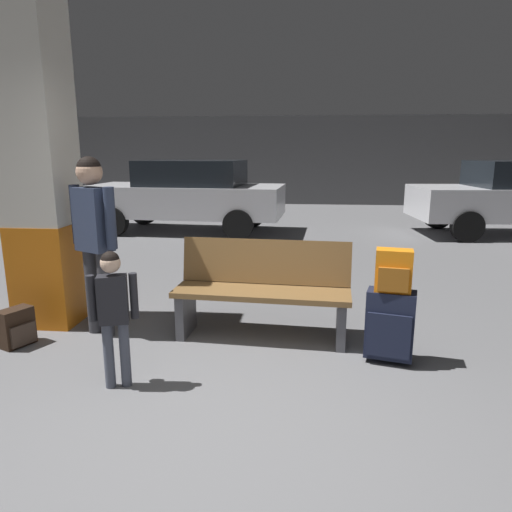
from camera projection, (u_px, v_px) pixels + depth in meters
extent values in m
cube|color=slate|center=(264.00, 275.00, 6.64)|extent=(18.00, 18.00, 0.10)
cube|color=#565658|center=(286.00, 161.00, 14.91)|extent=(18.00, 0.12, 2.80)
cube|color=orange|center=(50.00, 273.00, 4.62)|extent=(0.57, 0.57, 1.00)
cube|color=silver|center=(34.00, 109.00, 4.27)|extent=(0.56, 0.56, 2.15)
cube|color=brown|center=(261.00, 293.00, 4.18)|extent=(1.63, 0.55, 0.05)
cube|color=brown|center=(266.00, 261.00, 4.36)|extent=(1.60, 0.22, 0.42)
cube|color=#4C4C51|center=(186.00, 313.00, 4.34)|extent=(0.11, 0.40, 0.41)
cube|color=#4C4C51|center=(341.00, 322.00, 4.11)|extent=(0.11, 0.40, 0.41)
cube|color=#191E33|center=(390.00, 324.00, 3.74)|extent=(0.42, 0.29, 0.56)
cube|color=#191E33|center=(388.00, 336.00, 3.65)|extent=(0.34, 0.11, 0.36)
cube|color=#A5A5AA|center=(393.00, 290.00, 3.75)|extent=(0.14, 0.06, 0.02)
cylinder|color=black|center=(369.00, 352.00, 3.94)|extent=(0.03, 0.05, 0.04)
cylinder|color=black|center=(408.00, 357.00, 3.83)|extent=(0.03, 0.05, 0.04)
cube|color=orange|center=(394.00, 270.00, 3.64)|extent=(0.30, 0.21, 0.34)
cube|color=#9E5918|center=(393.00, 280.00, 3.56)|extent=(0.23, 0.07, 0.19)
cylinder|color=black|center=(395.00, 251.00, 3.60)|extent=(0.06, 0.03, 0.02)
cylinder|color=#4C5160|center=(125.00, 354.00, 3.36)|extent=(0.07, 0.07, 0.49)
cylinder|color=#4C5160|center=(109.00, 355.00, 3.34)|extent=(0.07, 0.07, 0.49)
cube|color=#232328|center=(113.00, 299.00, 3.26)|extent=(0.23, 0.17, 0.35)
cylinder|color=#232328|center=(134.00, 296.00, 3.28)|extent=(0.06, 0.06, 0.33)
cylinder|color=#232328|center=(91.00, 298.00, 3.23)|extent=(0.06, 0.06, 0.33)
sphere|color=beige|center=(110.00, 263.00, 3.20)|extent=(0.14, 0.14, 0.14)
sphere|color=black|center=(110.00, 260.00, 3.20)|extent=(0.13, 0.13, 0.13)
cylinder|color=white|center=(104.00, 293.00, 3.34)|extent=(0.06, 0.06, 0.10)
cylinder|color=red|center=(103.00, 283.00, 3.32)|extent=(0.01, 0.01, 0.06)
cylinder|color=#38383D|center=(105.00, 294.00, 4.25)|extent=(0.12, 0.12, 0.81)
cylinder|color=#38383D|center=(92.00, 291.00, 4.35)|extent=(0.12, 0.12, 0.81)
cube|color=#2D3851|center=(93.00, 219.00, 4.15)|extent=(0.38, 0.33, 0.57)
cylinder|color=#2D3851|center=(110.00, 218.00, 4.02)|extent=(0.09, 0.09, 0.54)
cylinder|color=#2D3851|center=(76.00, 214.00, 4.27)|extent=(0.09, 0.09, 0.54)
sphere|color=tan|center=(89.00, 172.00, 4.06)|extent=(0.23, 0.23, 0.23)
sphere|color=black|center=(89.00, 168.00, 4.05)|extent=(0.21, 0.21, 0.21)
cube|color=black|center=(16.00, 327.00, 4.09)|extent=(0.26, 0.32, 0.34)
cube|color=#423328|center=(24.00, 335.00, 4.06)|extent=(0.12, 0.22, 0.19)
cylinder|color=black|center=(14.00, 310.00, 4.06)|extent=(0.05, 0.06, 0.02)
cylinder|color=black|center=(467.00, 227.00, 8.74)|extent=(0.61, 0.24, 0.60)
cylinder|color=black|center=(437.00, 215.00, 10.30)|extent=(0.61, 0.24, 0.60)
cube|color=silver|center=(186.00, 200.00, 9.86)|extent=(4.20, 1.96, 0.64)
cube|color=black|center=(192.00, 173.00, 9.71)|extent=(2.19, 1.67, 0.52)
cylinder|color=black|center=(113.00, 221.00, 9.38)|extent=(0.61, 0.24, 0.60)
cylinder|color=black|center=(144.00, 212.00, 10.92)|extent=(0.61, 0.24, 0.60)
cylinder|color=black|center=(238.00, 225.00, 8.97)|extent=(0.61, 0.24, 0.60)
cylinder|color=black|center=(252.00, 214.00, 10.51)|extent=(0.61, 0.24, 0.60)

